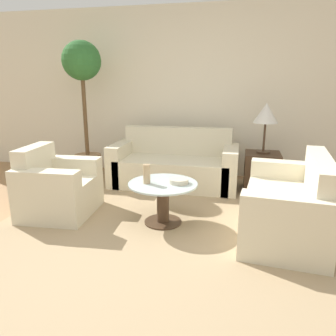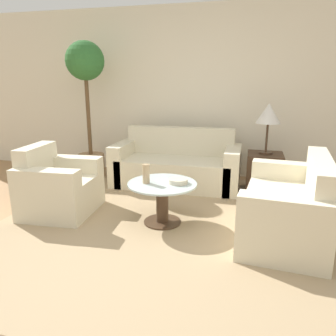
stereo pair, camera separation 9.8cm
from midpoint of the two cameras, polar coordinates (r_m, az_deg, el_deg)
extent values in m
plane|color=#9E754C|center=(2.94, -6.96, -15.65)|extent=(14.00, 14.00, 0.00)
cube|color=beige|center=(5.30, 3.03, 12.91)|extent=(10.00, 0.06, 2.60)
cube|color=tan|center=(3.60, -1.66, -9.44)|extent=(3.47, 3.62, 0.01)
cube|color=beige|center=(4.77, 0.45, -0.68)|extent=(1.61, 0.80, 0.41)
cube|color=beige|center=(5.01, 1.19, 2.49)|extent=(1.61, 0.18, 0.82)
cube|color=beige|center=(4.97, -8.67, 0.91)|extent=(0.20, 0.80, 0.60)
cube|color=beige|center=(4.65, 10.21, -0.14)|extent=(0.20, 0.80, 0.60)
cube|color=beige|center=(3.99, -18.84, -4.71)|extent=(0.77, 0.66, 0.41)
cube|color=beige|center=(4.07, -22.53, -1.91)|extent=(0.22, 0.63, 0.78)
cube|color=beige|center=(3.70, -21.15, -4.89)|extent=(0.75, 0.25, 0.60)
cube|color=beige|center=(4.22, -17.03, -2.13)|extent=(0.75, 0.25, 0.60)
cube|color=beige|center=(3.49, 18.74, -7.52)|extent=(0.87, 1.29, 0.41)
cube|color=beige|center=(3.45, 23.83, -4.86)|extent=(0.30, 1.23, 0.80)
cube|color=beige|center=(4.04, 18.84, -3.06)|extent=(0.77, 0.27, 0.60)
cube|color=beige|center=(2.89, 18.91, -10.30)|extent=(0.77, 0.27, 0.60)
cylinder|color=#422D1E|center=(3.60, -1.66, -9.35)|extent=(0.40, 0.40, 0.02)
cylinder|color=#422D1E|center=(3.52, -1.68, -6.28)|extent=(0.13, 0.13, 0.43)
cylinder|color=#B2C6C6|center=(3.44, -1.71, -2.77)|extent=(0.73, 0.73, 0.02)
cube|color=#422D1E|center=(4.70, 15.42, -0.67)|extent=(0.47, 0.47, 0.54)
cylinder|color=#422D1E|center=(4.63, 15.66, 2.68)|extent=(0.18, 0.18, 0.02)
cylinder|color=#422D1E|center=(4.59, 15.84, 5.19)|extent=(0.03, 0.03, 0.39)
cone|color=beige|center=(4.55, 16.13, 9.20)|extent=(0.33, 0.33, 0.26)
cylinder|color=#93704C|center=(5.34, -14.21, 0.36)|extent=(0.41, 0.41, 0.37)
cylinder|color=brown|center=(5.20, -14.78, 9.00)|extent=(0.06, 0.06, 1.25)
sphere|color=#2D662D|center=(5.18, -15.38, 17.61)|extent=(0.57, 0.57, 0.57)
cylinder|color=tan|center=(3.41, -4.54, -1.05)|extent=(0.07, 0.07, 0.20)
cylinder|color=beige|center=(3.42, 1.09, -2.28)|extent=(0.20, 0.20, 0.05)
camera|label=1|loc=(0.05, -90.77, -0.21)|focal=35.00mm
camera|label=2|loc=(0.05, 89.23, 0.21)|focal=35.00mm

